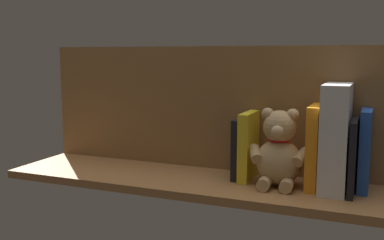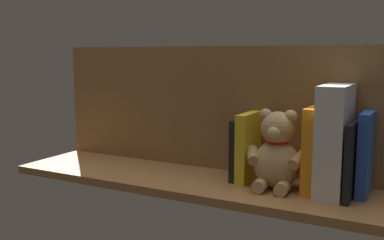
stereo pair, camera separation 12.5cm
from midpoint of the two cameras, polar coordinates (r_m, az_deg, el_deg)
ground_plane at (r=128.12cm, az=2.81°, el=-7.66°), size 106.16×28.84×2.20cm
shelf_back_panel at (r=135.23cm, az=5.10°, el=1.50°), size 106.16×1.50×36.37cm
book_0 at (r=119.15cm, az=23.82°, el=-3.99°), size 2.57×11.56×20.42cm
book_1 at (r=117.13cm, az=22.48°, el=-4.62°), size 1.48×16.53×18.39cm
dictionary_thick_white at (r=116.78cm, az=20.43°, el=-2.43°), size 6.48×16.40×26.85cm
book_2 at (r=119.21cm, az=18.00°, el=-3.48°), size 2.89×14.27×21.24cm
teddy_bear at (r=118.48cm, az=13.58°, el=-4.19°), size 16.50×13.49×20.38cm
book_3 at (r=124.41cm, az=9.97°, el=-3.37°), size 2.76×12.87×18.46cm
book_4 at (r=125.96cm, az=8.89°, el=-3.62°), size 1.69×11.74×16.61cm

